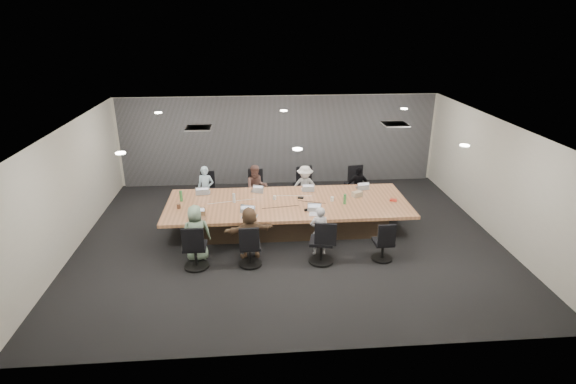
{
  "coord_description": "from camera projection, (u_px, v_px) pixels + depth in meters",
  "views": [
    {
      "loc": [
        -0.81,
        -9.77,
        5.08
      ],
      "look_at": [
        0.0,
        0.4,
        1.05
      ],
      "focal_mm": 28.0,
      "sensor_mm": 36.0,
      "label": 1
    }
  ],
  "objects": [
    {
      "name": "bottle_green_left",
      "position": [
        181.0,
        196.0,
        11.19
      ],
      "size": [
        0.1,
        0.1,
        0.27
      ],
      "primitive_type": "cylinder",
      "rotation": [
        0.0,
        0.0,
        -0.4
      ],
      "color": "#38803E",
      "rests_on": "conference_table"
    },
    {
      "name": "person_2",
      "position": [
        305.0,
        187.0,
        12.52
      ],
      "size": [
        0.85,
        0.56,
        1.23
      ],
      "primitive_type": "imported",
      "rotation": [
        0.0,
        0.0,
        6.15
      ],
      "color": "silver",
      "rests_on": "ground"
    },
    {
      "name": "chair_7",
      "position": [
        383.0,
        245.0,
        9.88
      ],
      "size": [
        0.5,
        0.5,
        0.72
      ],
      "primitive_type": null,
      "rotation": [
        0.0,
        0.0,
        0.03
      ],
      "color": "black",
      "rests_on": "ground"
    },
    {
      "name": "chair_6",
      "position": [
        321.0,
        245.0,
        9.76
      ],
      "size": [
        0.69,
        0.69,
        0.86
      ],
      "primitive_type": null,
      "rotation": [
        0.0,
        0.0,
        -0.21
      ],
      "color": "black",
      "rests_on": "ground"
    },
    {
      "name": "ceiling",
      "position": [
        289.0,
        125.0,
        9.96
      ],
      "size": [
        10.0,
        8.0,
        0.0
      ],
      "primitive_type": "cube",
      "color": "white",
      "rests_on": "wall_back"
    },
    {
      "name": "chair_4",
      "position": [
        195.0,
        250.0,
        9.56
      ],
      "size": [
        0.57,
        0.57,
        0.84
      ],
      "primitive_type": null,
      "rotation": [
        0.0,
        0.0,
        -0.0
      ],
      "color": "black",
      "rests_on": "ground"
    },
    {
      "name": "wall_front",
      "position": [
        311.0,
        277.0,
        6.76
      ],
      "size": [
        10.0,
        0.0,
        2.8
      ],
      "primitive_type": "cube",
      "rotation": [
        -1.57,
        0.0,
        0.0
      ],
      "color": "beige",
      "rests_on": "ground"
    },
    {
      "name": "chair_5",
      "position": [
        250.0,
        249.0,
        9.66
      ],
      "size": [
        0.55,
        0.55,
        0.78
      ],
      "primitive_type": null,
      "rotation": [
        0.0,
        0.0,
        0.04
      ],
      "color": "black",
      "rests_on": "ground"
    },
    {
      "name": "curtain",
      "position": [
        279.0,
        141.0,
        14.1
      ],
      "size": [
        9.8,
        0.04,
        2.8
      ],
      "primitive_type": "cube",
      "color": "#5A5A5E",
      "rests_on": "ground"
    },
    {
      "name": "laptop_0",
      "position": [
        204.0,
        193.0,
        11.75
      ],
      "size": [
        0.36,
        0.26,
        0.02
      ],
      "primitive_type": "cube",
      "rotation": [
        0.0,
        0.0,
        3.2
      ],
      "color": "#B2B2B7",
      "rests_on": "conference_table"
    },
    {
      "name": "conference_table",
      "position": [
        288.0,
        214.0,
        11.3
      ],
      "size": [
        6.0,
        2.2,
        0.74
      ],
      "color": "#433224",
      "rests_on": "ground"
    },
    {
      "name": "chair_0",
      "position": [
        208.0,
        194.0,
        12.73
      ],
      "size": [
        0.51,
        0.51,
        0.72
      ],
      "primitive_type": null,
      "rotation": [
        0.0,
        0.0,
        3.19
      ],
      "color": "black",
      "rests_on": "ground"
    },
    {
      "name": "cup_white_near",
      "position": [
        332.0,
        199.0,
        11.23
      ],
      "size": [
        0.1,
        0.1,
        0.11
      ],
      "primitive_type": "cylinder",
      "rotation": [
        0.0,
        0.0,
        0.2
      ],
      "color": "white",
      "rests_on": "conference_table"
    },
    {
      "name": "laptop_2",
      "position": [
        307.0,
        190.0,
        11.96
      ],
      "size": [
        0.33,
        0.23,
        0.02
      ],
      "primitive_type": "cube",
      "rotation": [
        0.0,
        0.0,
        3.09
      ],
      "color": "#B2B2B7",
      "rests_on": "conference_table"
    },
    {
      "name": "chair_1",
      "position": [
        257.0,
        191.0,
        12.82
      ],
      "size": [
        0.58,
        0.58,
        0.79
      ],
      "primitive_type": null,
      "rotation": [
        0.0,
        0.0,
        3.06
      ],
      "color": "black",
      "rests_on": "ground"
    },
    {
      "name": "person_5",
      "position": [
        250.0,
        233.0,
        9.9
      ],
      "size": [
        1.17,
        0.57,
        1.21
      ],
      "primitive_type": "imported",
      "rotation": [
        0.0,
        0.0,
        3.34
      ],
      "color": "brown",
      "rests_on": "ground"
    },
    {
      "name": "chair_2",
      "position": [
        303.0,
        189.0,
        12.91
      ],
      "size": [
        0.67,
        0.67,
        0.86
      ],
      "primitive_type": null,
      "rotation": [
        0.0,
        0.0,
        3.31
      ],
      "color": "black",
      "rests_on": "ground"
    },
    {
      "name": "mic_left",
      "position": [
        246.0,
        209.0,
        10.76
      ],
      "size": [
        0.17,
        0.12,
        0.03
      ],
      "primitive_type": "cube",
      "rotation": [
        0.0,
        0.0,
        -0.07
      ],
      "color": "black",
      "rests_on": "conference_table"
    },
    {
      "name": "wall_right",
      "position": [
        495.0,
        179.0,
        10.84
      ],
      "size": [
        0.0,
        8.0,
        2.8
      ],
      "primitive_type": "cube",
      "rotation": [
        1.57,
        0.0,
        -1.57
      ],
      "color": "beige",
      "rests_on": "ground"
    },
    {
      "name": "chair_3",
      "position": [
        355.0,
        187.0,
        13.03
      ],
      "size": [
        0.67,
        0.67,
        0.83
      ],
      "primitive_type": null,
      "rotation": [
        0.0,
        0.0,
        3.34
      ],
      "color": "black",
      "rests_on": "ground"
    },
    {
      "name": "cup_white_far",
      "position": [
        275.0,
        198.0,
        11.32
      ],
      "size": [
        0.09,
        0.09,
        0.1
      ],
      "primitive_type": "cylinder",
      "rotation": [
        0.0,
        0.0,
        0.16
      ],
      "color": "white",
      "rests_on": "conference_table"
    },
    {
      "name": "bottle_clear",
      "position": [
        234.0,
        198.0,
        11.11
      ],
      "size": [
        0.08,
        0.08,
        0.24
      ],
      "primitive_type": "cylinder",
      "rotation": [
        0.0,
        0.0,
        0.17
      ],
      "color": "silver",
      "rests_on": "conference_table"
    },
    {
      "name": "mug_brown",
      "position": [
        179.0,
        206.0,
        10.8
      ],
      "size": [
        0.11,
        0.11,
        0.11
      ],
      "primitive_type": "cylinder",
      "rotation": [
        0.0,
        0.0,
        0.22
      ],
      "color": "brown",
      "rests_on": "conference_table"
    },
    {
      "name": "laptop_4",
      "position": [
        199.0,
        218.0,
        10.27
      ],
      "size": [
        0.35,
        0.25,
        0.02
      ],
      "primitive_type": "cube",
      "rotation": [
        0.0,
        0.0,
        -0.08
      ],
      "color": "#8C6647",
      "rests_on": "conference_table"
    },
    {
      "name": "canvas_bag",
      "position": [
        357.0,
        194.0,
        11.49
      ],
      "size": [
        0.3,
        0.25,
        0.14
      ],
      "primitive_type": "cube",
      "rotation": [
        0.0,
        0.0,
        0.46
      ],
      "color": "tan",
      "rests_on": "conference_table"
    },
    {
      "name": "wall_back",
      "position": [
        279.0,
        140.0,
        14.18
      ],
      "size": [
        10.0,
        0.0,
        2.8
      ],
      "primitive_type": "cube",
      "rotation": [
        1.57,
        0.0,
        0.0
      ],
      "color": "beige",
      "rests_on": "ground"
    },
    {
      "name": "laptop_1",
      "position": [
        257.0,
        191.0,
        11.86
      ],
      "size": [
        0.32,
        0.26,
        0.02
      ],
      "primitive_type": "cube",
      "rotation": [
        0.0,
        0.0,
        2.89
      ],
      "color": "#B2B2B7",
      "rests_on": "conference_table"
    },
    {
      "name": "bottle_green_right",
      "position": [
        345.0,
        199.0,
        11.03
      ],
      "size": [
        0.09,
        0.09,
        0.25
      ],
      "primitive_type": "cylinder",
      "rotation": [
        0.0,
        0.0,
        0.39
      ],
      "color": "#38803E",
      "rests_on": "conference_table"
    },
    {
      "name": "person_0",
      "position": [
        206.0,
        189.0,
        12.31
      ],
      "size": [
        0.51,
        0.37,
        1.27
      ],
      "primitive_type": "imported",
      "rotation": [
        0.0,
        0.0,
        6.12
      ],
      "color": "#A7C8DC",
      "rests_on": "ground"
    },
    {
      "name": "floor",
      "position": [
        289.0,
        238.0,
        10.98
      ],
      "size": [
        10.0,
        8.0,
        0.0
      ],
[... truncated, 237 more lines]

